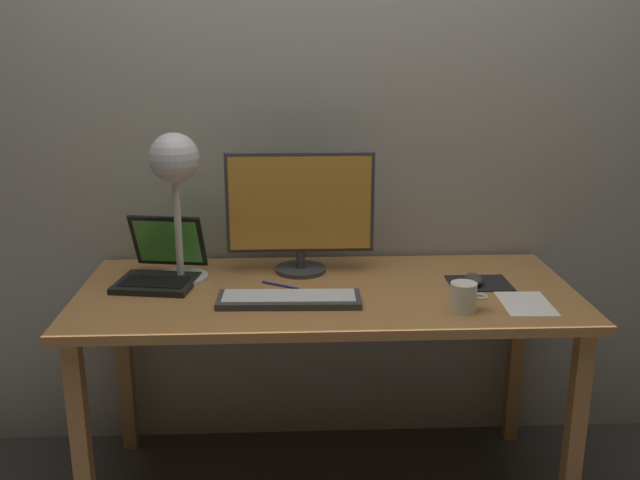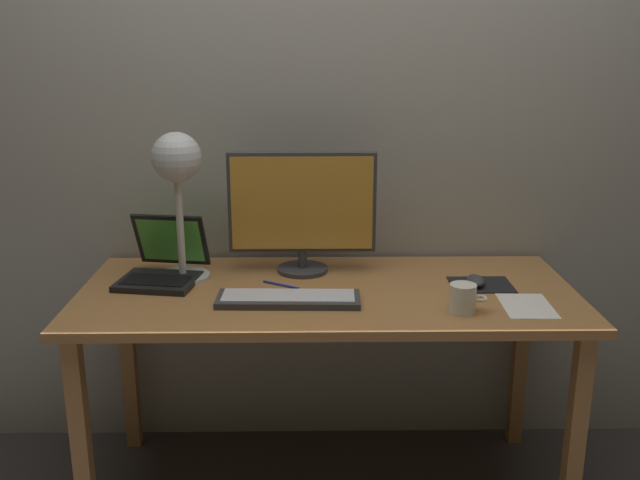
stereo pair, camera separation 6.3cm
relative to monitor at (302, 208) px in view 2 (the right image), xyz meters
The scene contains 11 objects.
back_wall 0.41m from the monitor, 69.44° to the left, with size 4.80×0.06×2.60m, color #9E998E.
desk 0.37m from the monitor, 65.76° to the right, with size 1.60×0.70×0.74m.
monitor is the anchor object (origin of this frame).
keyboard_main 0.37m from the monitor, 97.78° to the right, with size 0.44×0.15×0.03m.
laptop 0.50m from the monitor, behind, with size 0.29×0.32×0.21m.
desk_lamp 0.43m from the monitor, behind, with size 0.18×0.18×0.49m.
mousepad 0.65m from the monitor, 14.53° to the right, with size 0.20×0.16×0.00m, color black.
mouse 0.63m from the monitor, 15.99° to the right, with size 0.06×0.10×0.03m, color #38383A.
coffee_mug 0.64m from the monitor, 39.20° to the right, with size 0.11×0.08×0.09m.
paper_sheet_near_mouse 0.80m from the monitor, 26.62° to the right, with size 0.15×0.21×0.00m, color white.
pen 0.28m from the monitor, 114.86° to the right, with size 0.01×0.01×0.14m, color #2633A5.
Camera 2 is at (-0.06, -2.16, 1.52)m, focal length 39.82 mm.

